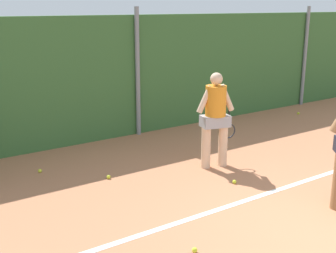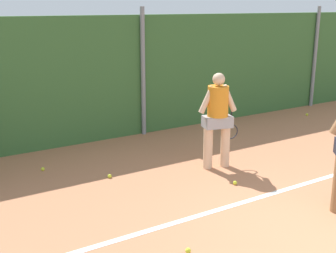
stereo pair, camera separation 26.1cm
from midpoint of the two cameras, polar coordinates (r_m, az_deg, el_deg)
ground_plane at (r=7.11m, az=13.04°, el=-8.42°), size 29.69×29.69×0.00m
hedge_fence_backdrop at (r=9.86m, az=-2.99°, el=6.67°), size 19.30×0.25×2.64m
fence_post_center at (r=9.69m, az=-2.50°, el=7.05°), size 0.10×0.10×2.82m
fence_post_right at (r=13.30m, az=19.17°, el=8.53°), size 0.10×0.10×2.82m
court_baseline_paint at (r=7.03m, az=13.77°, el=-8.72°), size 14.10×0.10×0.01m
player_midcourt at (r=7.76m, az=7.47°, el=1.42°), size 0.79×0.41×1.72m
tennis_ball_0 at (r=8.07m, az=-15.14°, el=-5.38°), size 0.07×0.07×0.07m
tennis_ball_1 at (r=7.53m, az=-6.64°, el=-6.45°), size 0.07×0.07×0.07m
tennis_ball_2 at (r=12.23m, az=18.27°, el=1.49°), size 0.07×0.07×0.07m
tennis_ball_3 at (r=5.39m, az=4.08°, el=-15.86°), size 0.07×0.07×0.07m
tennis_ball_6 at (r=7.31m, az=9.76°, el=-7.26°), size 0.07×0.07×0.07m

